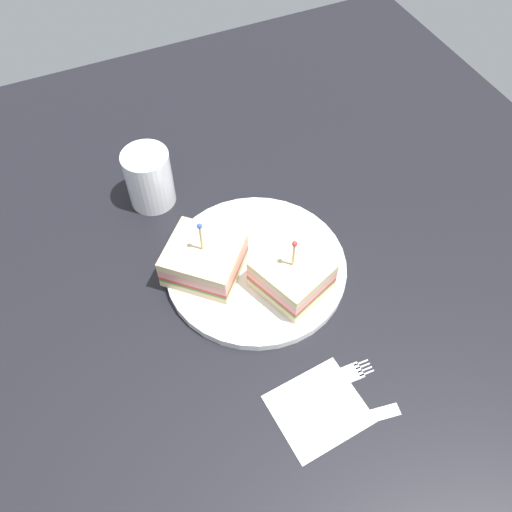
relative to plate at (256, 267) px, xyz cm
name	(u,v)px	position (x,y,z in cm)	size (l,w,h in cm)	color
ground_plane	(256,274)	(0.00, 0.00, -1.63)	(114.99, 114.99, 2.00)	black
plate	(256,267)	(0.00, 0.00, 0.00)	(25.15, 25.15, 1.25)	white
sandwich_half_front	(292,275)	(5.09, 2.85, 3.09)	(11.03, 10.68, 9.57)	beige
sandwich_half_back	(204,260)	(-2.05, -6.75, 3.05)	(12.87, 12.92, 9.84)	beige
drink_glass	(150,180)	(-18.70, -8.96, 3.53)	(6.96, 6.96, 9.16)	beige
napkin	(318,409)	(21.38, -1.54, -0.55)	(10.40, 9.36, 0.15)	white
fork	(339,378)	(19.01, 2.51, -0.45)	(2.32, 11.77, 0.35)	silver
knife	(355,420)	(24.42, 1.65, -0.45)	(3.04, 12.71, 0.35)	silver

